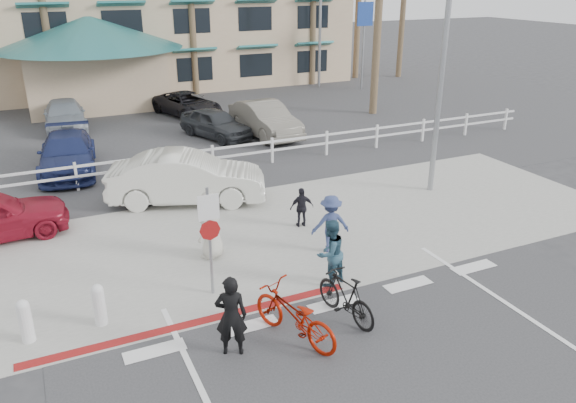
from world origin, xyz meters
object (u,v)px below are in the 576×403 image
car_white_sedan (187,178)px  bike_black (346,296)px  sign_post (210,236)px  bike_red (294,316)px

car_white_sedan → bike_black: bearing=-150.6°
bike_black → car_white_sedan: size_ratio=0.36×
sign_post → bike_black: sign_post is taller
bike_red → bike_black: size_ratio=1.20×
sign_post → car_white_sedan: (1.02, 5.72, -0.64)m
sign_post → bike_red: bearing=-68.7°
bike_red → bike_black: bike_red is taller
bike_black → car_white_sedan: bearing=-91.2°
sign_post → car_white_sedan: 5.85m
bike_red → car_white_sedan: size_ratio=0.43×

